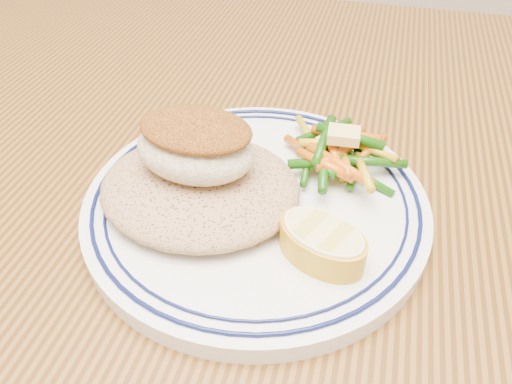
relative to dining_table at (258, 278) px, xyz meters
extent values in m
cube|color=#4A2C0E|center=(0.00, 0.00, 0.08)|extent=(1.50, 0.90, 0.04)
cylinder|color=white|center=(0.00, -0.02, 0.10)|extent=(0.26, 0.26, 0.01)
torus|color=#0A113F|center=(0.00, -0.02, 0.11)|extent=(0.24, 0.24, 0.00)
torus|color=#0A113F|center=(0.00, -0.02, 0.11)|extent=(0.22, 0.22, 0.00)
ellipsoid|color=#98714C|center=(-0.04, -0.03, 0.13)|extent=(0.15, 0.13, 0.03)
ellipsoid|color=beige|center=(-0.04, -0.02, 0.15)|extent=(0.09, 0.07, 0.04)
ellipsoid|color=brown|center=(-0.04, -0.02, 0.17)|extent=(0.09, 0.06, 0.02)
cylinder|color=gold|center=(0.05, 0.04, 0.12)|extent=(0.03, 0.04, 0.01)
cylinder|color=gold|center=(0.03, 0.06, 0.12)|extent=(0.04, 0.05, 0.01)
cylinder|color=#154909|center=(0.08, 0.02, 0.12)|extent=(0.04, 0.03, 0.01)
cylinder|color=#154909|center=(0.07, 0.03, 0.12)|extent=(0.01, 0.06, 0.01)
cylinder|color=#C35509|center=(0.05, 0.06, 0.12)|extent=(0.04, 0.05, 0.01)
cylinder|color=gold|center=(0.06, 0.04, 0.12)|extent=(0.05, 0.03, 0.01)
cylinder|color=#154909|center=(0.03, 0.02, 0.12)|extent=(0.01, 0.05, 0.01)
cylinder|color=gold|center=(0.04, 0.05, 0.12)|extent=(0.03, 0.05, 0.01)
cylinder|color=#154909|center=(0.05, 0.06, 0.12)|extent=(0.04, 0.05, 0.01)
cylinder|color=#C35509|center=(0.03, 0.04, 0.12)|extent=(0.05, 0.04, 0.01)
cylinder|color=#154909|center=(0.08, 0.05, 0.12)|extent=(0.05, 0.03, 0.01)
cylinder|color=#154909|center=(0.07, 0.05, 0.12)|extent=(0.05, 0.03, 0.01)
cylinder|color=#154909|center=(0.04, 0.02, 0.12)|extent=(0.05, 0.02, 0.01)
cylinder|color=#154909|center=(0.05, 0.02, 0.13)|extent=(0.01, 0.06, 0.01)
cylinder|color=#154909|center=(0.04, 0.06, 0.13)|extent=(0.04, 0.04, 0.01)
cylinder|color=#154909|center=(0.08, 0.03, 0.13)|extent=(0.06, 0.02, 0.01)
cylinder|color=#154909|center=(0.04, 0.02, 0.13)|extent=(0.04, 0.04, 0.01)
cylinder|color=#C35509|center=(0.08, 0.05, 0.13)|extent=(0.03, 0.04, 0.01)
cylinder|color=gold|center=(0.07, 0.05, 0.13)|extent=(0.05, 0.04, 0.01)
cylinder|color=gold|center=(0.05, 0.05, 0.13)|extent=(0.05, 0.03, 0.01)
cylinder|color=#C35509|center=(0.05, 0.01, 0.13)|extent=(0.05, 0.03, 0.01)
cylinder|color=#C35509|center=(0.05, 0.03, 0.13)|extent=(0.03, 0.04, 0.01)
cylinder|color=#C35509|center=(0.06, 0.03, 0.13)|extent=(0.02, 0.05, 0.01)
cylinder|color=#C35509|center=(0.06, 0.02, 0.13)|extent=(0.06, 0.04, 0.01)
cylinder|color=gold|center=(0.08, 0.01, 0.13)|extent=(0.02, 0.05, 0.01)
cylinder|color=#C35509|center=(0.05, 0.04, 0.13)|extent=(0.02, 0.04, 0.01)
cylinder|color=#C35509|center=(0.06, 0.05, 0.13)|extent=(0.06, 0.02, 0.01)
cylinder|color=#154909|center=(0.04, 0.04, 0.13)|extent=(0.01, 0.06, 0.01)
cylinder|color=#154909|center=(0.06, 0.05, 0.13)|extent=(0.06, 0.02, 0.01)
cube|color=#E1CA6E|center=(0.06, 0.04, 0.14)|extent=(0.03, 0.02, 0.01)
torus|color=white|center=(0.06, -0.06, 0.13)|extent=(0.08, 0.08, 0.00)
camera|label=1|loc=(0.07, -0.28, 0.36)|focal=35.00mm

